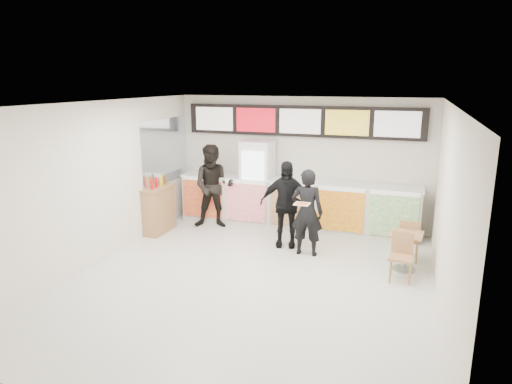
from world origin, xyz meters
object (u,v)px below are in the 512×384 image
at_px(service_counter, 295,204).
at_px(cafe_table, 406,245).
at_px(customer_mid, 286,204).
at_px(customer_left, 214,186).
at_px(condiment_ledge, 159,209).
at_px(drinks_fridge, 257,183).
at_px(customer_main, 307,212).

xyz_separation_m(service_counter, cafe_table, (2.48, -1.73, -0.09)).
relative_size(customer_mid, cafe_table, 1.24).
relative_size(service_counter, customer_left, 2.86).
distance_m(cafe_table, condiment_ledge, 5.32).
height_order(customer_mid, cafe_table, customer_mid).
relative_size(drinks_fridge, condiment_ledge, 1.60).
bearing_deg(service_counter, drinks_fridge, 179.01).
bearing_deg(customer_main, customer_mid, -34.09).
bearing_deg(drinks_fridge, cafe_table, -27.03).
distance_m(service_counter, customer_mid, 1.27).
bearing_deg(customer_mid, condiment_ledge, 170.39).
xyz_separation_m(customer_left, customer_mid, (1.91, -0.68, -0.07)).
bearing_deg(customer_left, drinks_fridge, 14.98).
height_order(drinks_fridge, customer_main, drinks_fridge).
height_order(customer_left, condiment_ledge, customer_left).
bearing_deg(customer_left, service_counter, -0.81).
bearing_deg(drinks_fridge, condiment_ledge, -145.03).
xyz_separation_m(customer_mid, condiment_ledge, (-2.92, -0.08, -0.36)).
xyz_separation_m(service_counter, customer_mid, (0.10, -1.22, 0.32)).
bearing_deg(customer_main, customer_left, -24.06).
bearing_deg(condiment_ledge, cafe_table, -4.58).
relative_size(service_counter, customer_mid, 3.10).
relative_size(customer_main, customer_left, 0.89).
distance_m(drinks_fridge, condiment_ledge, 2.35).
distance_m(customer_main, customer_left, 2.64).
bearing_deg(customer_left, cafe_table, -32.87).
relative_size(service_counter, condiment_ledge, 4.44).
xyz_separation_m(customer_mid, cafe_table, (2.39, -0.51, -0.41)).
distance_m(service_counter, drinks_fridge, 1.03).
relative_size(customer_left, condiment_ledge, 1.55).
bearing_deg(customer_mid, drinks_fridge, 118.64).
bearing_deg(customer_main, condiment_ledge, -5.69).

